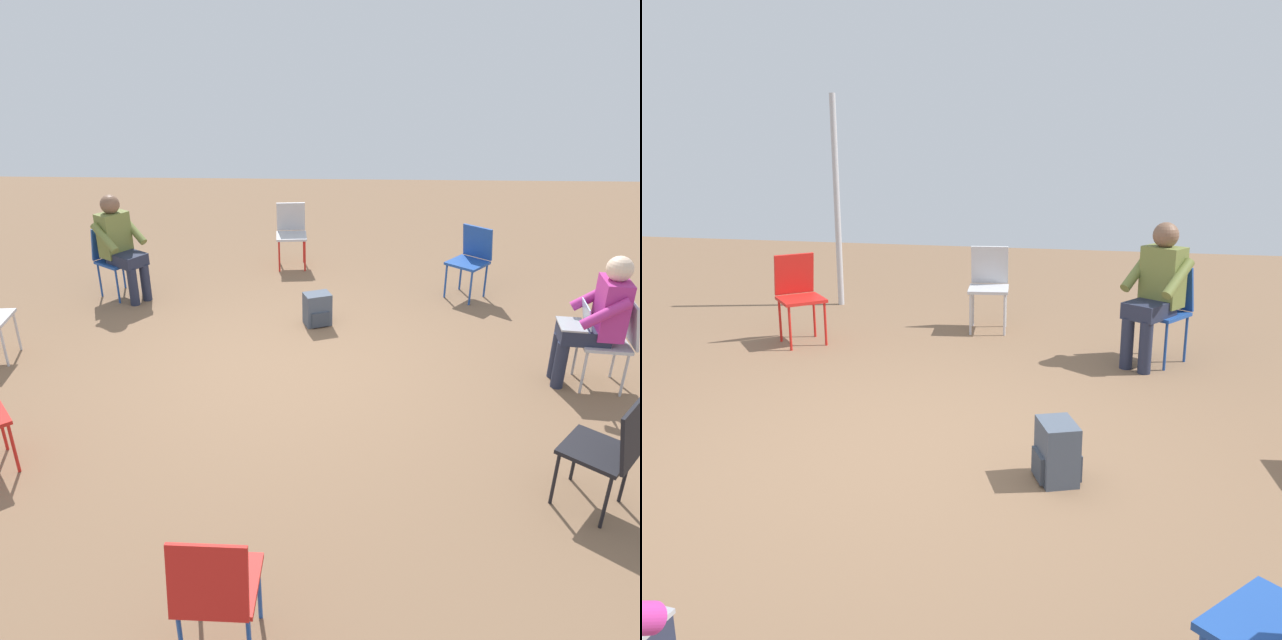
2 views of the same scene
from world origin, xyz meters
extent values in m
plane|color=brown|center=(0.00, 0.00, 0.00)|extent=(16.55, 16.55, 0.00)
cube|color=#1E4799|center=(1.84, -2.03, 0.43)|extent=(0.56, 0.56, 0.03)
cylinder|color=#1E4799|center=(1.60, -2.05, 0.21)|extent=(0.02, 0.02, 0.42)
cylinder|color=#1E4799|center=(1.82, -1.79, 0.21)|extent=(0.02, 0.02, 0.42)
cylinder|color=#1E4799|center=(1.86, -2.27, 0.21)|extent=(0.02, 0.02, 0.42)
cylinder|color=#1E4799|center=(2.08, -2.01, 0.21)|extent=(0.02, 0.02, 0.42)
cube|color=#1E4799|center=(1.98, -2.15, 0.65)|extent=(0.32, 0.35, 0.40)
cube|color=red|center=(-2.94, 0.05, 0.43)|extent=(0.41, 0.41, 0.03)
cylinder|color=#1E4799|center=(-2.77, 0.22, 0.21)|extent=(0.02, 0.02, 0.42)
cylinder|color=#1E4799|center=(-2.77, -0.12, 0.21)|extent=(0.02, 0.02, 0.42)
cube|color=red|center=(-3.13, 0.05, 0.65)|extent=(0.10, 0.38, 0.40)
cube|color=#B7B7BC|center=(2.82, 0.14, 0.43)|extent=(0.44, 0.44, 0.03)
cylinder|color=red|center=(2.67, -0.05, 0.21)|extent=(0.02, 0.02, 0.42)
cylinder|color=red|center=(2.63, 0.29, 0.21)|extent=(0.02, 0.02, 0.42)
cylinder|color=red|center=(3.01, -0.01, 0.21)|extent=(0.02, 0.02, 0.42)
cylinder|color=red|center=(2.97, 0.32, 0.21)|extent=(0.02, 0.02, 0.42)
cube|color=#B7B7BC|center=(3.01, 0.16, 0.65)|extent=(0.13, 0.39, 0.40)
cube|color=#1E4799|center=(1.74, 2.13, 0.43)|extent=(0.56, 0.56, 0.03)
cylinder|color=#1E4799|center=(1.79, 1.89, 0.21)|extent=(0.02, 0.02, 0.42)
cylinder|color=#1E4799|center=(1.51, 2.08, 0.21)|extent=(0.02, 0.02, 0.42)
cylinder|color=#1E4799|center=(1.98, 2.17, 0.21)|extent=(0.02, 0.02, 0.42)
cylinder|color=#1E4799|center=(1.70, 2.36, 0.21)|extent=(0.02, 0.02, 0.42)
cube|color=#1E4799|center=(1.85, 2.28, 0.65)|extent=(0.37, 0.29, 0.40)
cube|color=black|center=(-1.77, -2.24, 0.43)|extent=(0.56, 0.56, 0.03)
cylinder|color=black|center=(-1.79, -2.00, 0.21)|extent=(0.02, 0.02, 0.42)
cylinder|color=black|center=(-1.53, -2.22, 0.21)|extent=(0.02, 0.02, 0.42)
cylinder|color=black|center=(-2.01, -2.25, 0.21)|extent=(0.02, 0.02, 0.42)
cylinder|color=black|center=(-1.75, -2.48, 0.21)|extent=(0.02, 0.02, 0.42)
cube|color=black|center=(-1.89, -2.38, 0.65)|extent=(0.35, 0.32, 0.40)
cube|color=#B7B7BC|center=(-0.18, -2.87, 0.43)|extent=(0.45, 0.45, 0.03)
cylinder|color=#B7B7BC|center=(-0.33, -2.69, 0.21)|extent=(0.02, 0.02, 0.42)
cylinder|color=#B7B7BC|center=(0.00, -2.73, 0.21)|extent=(0.02, 0.02, 0.42)
cylinder|color=#B7B7BC|center=(-0.37, -3.02, 0.21)|extent=(0.02, 0.02, 0.42)
cylinder|color=#B7B7BC|center=(-0.04, -3.06, 0.21)|extent=(0.02, 0.02, 0.42)
cube|color=#B7B7BC|center=(-0.21, -3.06, 0.65)|extent=(0.39, 0.14, 0.40)
cylinder|color=red|center=(-1.33, 2.03, 0.21)|extent=(0.02, 0.02, 0.42)
cylinder|color=red|center=(-1.59, 1.81, 0.21)|extent=(0.02, 0.02, 0.42)
cylinder|color=#B7B7BC|center=(0.29, 2.70, 0.21)|extent=(0.02, 0.02, 0.42)
cylinder|color=#B7B7BC|center=(-0.04, 2.66, 0.21)|extent=(0.02, 0.02, 0.42)
cylinder|color=#23283D|center=(-0.23, -2.51, 0.23)|extent=(0.11, 0.11, 0.45)
cylinder|color=#23283D|center=(-0.05, -2.53, 0.23)|extent=(0.11, 0.11, 0.45)
cube|color=#23283D|center=(-0.16, -2.69, 0.51)|extent=(0.35, 0.45, 0.14)
cube|color=#B22D84|center=(-0.18, -2.87, 0.77)|extent=(0.36, 0.26, 0.52)
sphere|color=beige|center=(-0.18, -2.87, 1.13)|extent=(0.22, 0.22, 0.22)
cylinder|color=#B22D84|center=(-0.37, -2.75, 0.80)|extent=(0.14, 0.40, 0.31)
cylinder|color=#B22D84|center=(0.03, -2.80, 0.80)|extent=(0.14, 0.40, 0.31)
cube|color=#9EA0A5|center=(-0.15, -2.58, 0.59)|extent=(0.32, 0.25, 0.02)
cube|color=#B2D1F2|center=(-0.16, -2.69, 0.70)|extent=(0.30, 0.09, 0.20)
cylinder|color=#23283D|center=(1.61, 1.78, 0.23)|extent=(0.11, 0.11, 0.45)
cylinder|color=#23283D|center=(1.46, 1.89, 0.23)|extent=(0.11, 0.11, 0.45)
cube|color=#23283D|center=(1.63, 1.97, 0.51)|extent=(0.49, 0.52, 0.14)
cube|color=olive|center=(1.74, 2.13, 0.77)|extent=(0.40, 0.37, 0.52)
sphere|color=brown|center=(1.74, 2.13, 1.13)|extent=(0.22, 0.22, 0.22)
cylinder|color=olive|center=(1.85, 1.93, 0.80)|extent=(0.30, 0.38, 0.31)
cylinder|color=olive|center=(1.52, 2.16, 0.80)|extent=(0.30, 0.38, 0.31)
cube|color=#475160|center=(1.02, -0.28, 0.18)|extent=(0.29, 0.33, 0.36)
cube|color=#39414D|center=(1.02, -0.28, 0.10)|extent=(0.30, 0.27, 0.16)
camera|label=1|loc=(-5.19, -0.54, 2.96)|focal=35.00mm
camera|label=2|loc=(1.21, -4.12, 1.98)|focal=40.00mm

